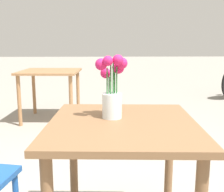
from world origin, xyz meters
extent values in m
cube|color=brown|center=(0.00, 0.00, 0.72)|extent=(0.76, 0.81, 0.03)
cylinder|color=brown|center=(-0.28, 0.34, 0.35)|extent=(0.05, 0.05, 0.70)
cylinder|color=brown|center=(0.32, 0.31, 0.35)|extent=(0.05, 0.05, 0.70)
cylinder|color=silver|center=(-0.05, 0.07, 0.79)|extent=(0.10, 0.10, 0.13)
cylinder|color=silver|center=(-0.05, 0.07, 0.77)|extent=(0.09, 0.09, 0.07)
cylinder|color=#337038|center=(-0.03, 0.07, 0.87)|extent=(0.01, 0.01, 0.25)
sphere|color=#D11E60|center=(0.00, 0.08, 1.01)|extent=(0.06, 0.06, 0.06)
cylinder|color=#337038|center=(-0.04, 0.09, 0.85)|extent=(0.01, 0.01, 0.23)
sphere|color=#D11E60|center=(-0.02, 0.11, 0.99)|extent=(0.06, 0.06, 0.06)
cylinder|color=#337038|center=(-0.06, 0.09, 0.84)|extent=(0.01, 0.01, 0.20)
sphere|color=#D11E60|center=(-0.08, 0.12, 0.96)|extent=(0.05, 0.05, 0.05)
cylinder|color=#337038|center=(-0.07, 0.07, 0.87)|extent=(0.01, 0.01, 0.25)
sphere|color=#D11E60|center=(-0.10, 0.06, 1.01)|extent=(0.06, 0.06, 0.06)
cylinder|color=#337038|center=(-0.06, 0.06, 0.88)|extent=(0.01, 0.01, 0.27)
sphere|color=#D11E60|center=(-0.07, 0.03, 1.03)|extent=(0.05, 0.05, 0.05)
cylinder|color=#337038|center=(-0.04, 0.07, 0.88)|extent=(0.01, 0.01, 0.27)
sphere|color=#D11E60|center=(-0.02, 0.04, 1.03)|extent=(0.05, 0.05, 0.05)
cube|color=#9E7047|center=(-0.84, 2.67, 0.70)|extent=(0.85, 0.83, 0.03)
cylinder|color=#9E7047|center=(-1.20, 2.36, 0.34)|extent=(0.05, 0.05, 0.69)
cylinder|color=#9E7047|center=(-0.51, 2.32, 0.34)|extent=(0.05, 0.05, 0.69)
cylinder|color=#9E7047|center=(-1.17, 3.03, 0.34)|extent=(0.05, 0.05, 0.69)
cylinder|color=#9E7047|center=(-0.48, 2.99, 0.34)|extent=(0.05, 0.05, 0.69)
camera|label=1|loc=(-0.10, -1.33, 1.12)|focal=45.00mm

